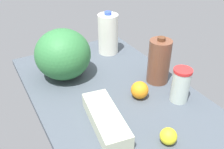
# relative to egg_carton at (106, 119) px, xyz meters

# --- Properties ---
(countertop) EXTENTS (1.20, 0.76, 0.03)m
(countertop) POSITION_rel_egg_carton_xyz_m (0.20, -0.15, -0.05)
(countertop) COLOR #434C56
(countertop) RESTS_ON ground
(egg_carton) EXTENTS (0.34, 0.16, 0.07)m
(egg_carton) POSITION_rel_egg_carton_xyz_m (0.00, 0.00, 0.00)
(egg_carton) COLOR beige
(egg_carton) RESTS_ON countertop
(watermelon) EXTENTS (0.30, 0.30, 0.27)m
(watermelon) POSITION_rel_egg_carton_xyz_m (0.46, 0.01, 0.10)
(watermelon) COLOR #2F743B
(watermelon) RESTS_ON countertop
(milk_jug) EXTENTS (0.13, 0.13, 0.27)m
(milk_jug) POSITION_rel_egg_carton_xyz_m (0.60, -0.34, 0.10)
(milk_jug) COLOR white
(milk_jug) RESTS_ON countertop
(chocolate_milk_jug) EXTENTS (0.12, 0.12, 0.25)m
(chocolate_milk_jug) POSITION_rel_egg_carton_xyz_m (0.17, -0.41, 0.09)
(chocolate_milk_jug) COLOR brown
(chocolate_milk_jug) RESTS_ON countertop
(tumbler_cup) EXTENTS (0.09, 0.09, 0.17)m
(tumbler_cup) POSITION_rel_egg_carton_xyz_m (-0.02, -0.39, 0.05)
(tumbler_cup) COLOR silver
(tumbler_cup) RESTS_ON countertop
(orange_by_jug) EXTENTS (0.09, 0.09, 0.09)m
(orange_by_jug) POSITION_rel_egg_carton_xyz_m (0.09, -0.24, 0.01)
(orange_by_jug) COLOR orange
(orange_by_jug) RESTS_ON countertop
(lemon_far_back) EXTENTS (0.07, 0.07, 0.07)m
(lemon_far_back) POSITION_rel_egg_carton_xyz_m (-0.21, -0.17, 0.00)
(lemon_far_back) COLOR yellow
(lemon_far_back) RESTS_ON countertop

